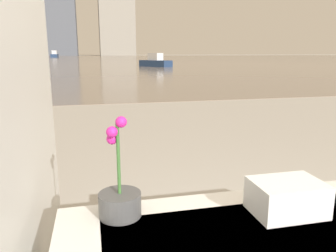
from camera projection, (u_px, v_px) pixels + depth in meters
potted_orchid at (120, 198)px, 1.16m from camera, size 0.15×0.15×0.36m
towel_stack at (287, 197)px, 1.18m from camera, size 0.25×0.18×0.12m
harbor_water at (94, 59)px, 59.39m from camera, size 180.00×110.00×0.01m
harbor_boat_0 at (55, 55)px, 71.86m from camera, size 1.40×4.00×1.49m
harbor_boat_2 at (155, 62)px, 25.44m from camera, size 2.33×2.84×1.04m
skyline_tower_1 at (5, 5)px, 103.34m from camera, size 7.24×13.40×31.25m
skyline_tower_2 at (56, 9)px, 106.89m from camera, size 12.46×10.04×29.98m
skyline_tower_3 at (117, 21)px, 112.03m from camera, size 11.94×8.22×22.99m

